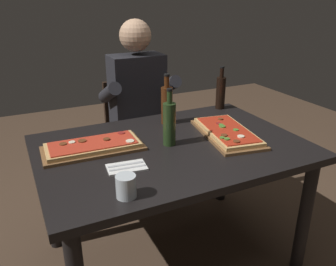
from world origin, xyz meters
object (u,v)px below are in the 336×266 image
dining_table (172,161)px  oil_bottle_amber (167,104)px  pizza_rectangular_left (227,132)px  tumbler_near_camera (126,188)px  wine_bottle_dark (169,123)px  diner_chair (135,131)px  pizza_rectangular_front (93,146)px  vinegar_bottle_green (221,92)px  seated_diner (140,104)px

dining_table → oil_bottle_amber: (0.12, 0.31, 0.22)m
pizza_rectangular_left → tumbler_near_camera: 0.80m
wine_bottle_dark → diner_chair: 0.93m
pizza_rectangular_front → diner_chair: 0.93m
diner_chair → pizza_rectangular_front: bearing=-124.0°
pizza_rectangular_left → diner_chair: diner_chair is taller
dining_table → tumbler_near_camera: size_ratio=14.96×
vinegar_bottle_green → oil_bottle_amber: bearing=-167.0°
dining_table → pizza_rectangular_left: pizza_rectangular_left is taller
tumbler_near_camera → diner_chair: (0.49, 1.22, -0.29)m
dining_table → tumbler_near_camera: bearing=-136.2°
pizza_rectangular_left → tumbler_near_camera: (-0.72, -0.35, 0.02)m
wine_bottle_dark → oil_bottle_amber: oil_bottle_amber is taller
vinegar_bottle_green → tumbler_near_camera: 1.24m
wine_bottle_dark → seated_diner: size_ratio=0.23×
seated_diner → pizza_rectangular_left: bearing=-72.8°
tumbler_near_camera → seated_diner: 1.21m
pizza_rectangular_front → diner_chair: diner_chair is taller
tumbler_near_camera → pizza_rectangular_front: bearing=91.1°
pizza_rectangular_front → seated_diner: size_ratio=0.39×
wine_bottle_dark → diner_chair: bearing=82.4°
pizza_rectangular_left → diner_chair: size_ratio=0.62×
dining_table → pizza_rectangular_front: pizza_rectangular_front is taller
vinegar_bottle_green → diner_chair: (-0.47, 0.44, -0.37)m
wine_bottle_dark → pizza_rectangular_left: bearing=-5.5°
dining_table → seated_diner: size_ratio=1.05×
pizza_rectangular_front → seated_diner: bearing=51.1°
vinegar_bottle_green → tumbler_near_camera: bearing=-140.8°
wine_bottle_dark → tumbler_near_camera: 0.54m
vinegar_bottle_green → diner_chair: 0.75m
tumbler_near_camera → diner_chair: bearing=68.3°
dining_table → seated_diner: seated_diner is taller
dining_table → pizza_rectangular_front: bearing=163.2°
vinegar_bottle_green → seated_diner: size_ratio=0.22×
oil_bottle_amber → seated_diner: size_ratio=0.23×
wine_bottle_dark → oil_bottle_amber: (0.13, 0.30, 0.00)m
dining_table → pizza_rectangular_left: size_ratio=2.60×
oil_bottle_amber → pizza_rectangular_front: bearing=-159.6°
pizza_rectangular_left → diner_chair: 0.95m
dining_table → diner_chair: bearing=83.1°
diner_chair → seated_diner: seated_diner is taller
pizza_rectangular_front → oil_bottle_amber: 0.55m
dining_table → oil_bottle_amber: oil_bottle_amber is taller
oil_bottle_amber → seated_diner: seated_diner is taller
oil_bottle_amber → diner_chair: bearing=91.3°
wine_bottle_dark → oil_bottle_amber: bearing=66.9°
tumbler_near_camera → diner_chair: size_ratio=0.11×
oil_bottle_amber → seated_diner: bearing=91.7°
tumbler_near_camera → seated_diner: bearing=66.2°
vinegar_bottle_green → tumbler_near_camera: (-0.96, -0.78, -0.08)m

